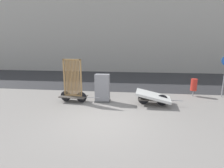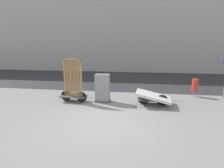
{
  "view_description": "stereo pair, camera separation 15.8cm",
  "coord_description": "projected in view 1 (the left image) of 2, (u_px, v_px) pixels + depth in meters",
  "views": [
    {
      "loc": [
        0.99,
        -5.94,
        2.75
      ],
      "look_at": [
        0.0,
        2.17,
        0.96
      ],
      "focal_mm": 28.0,
      "sensor_mm": 36.0,
      "label": 1
    },
    {
      "loc": [
        1.15,
        -5.92,
        2.75
      ],
      "look_at": [
        0.0,
        2.17,
        0.96
      ],
      "focal_mm": 28.0,
      "sensor_mm": 36.0,
      "label": 2
    }
  ],
  "objects": [
    {
      "name": "bike_cart_with_bedframe",
      "position": [
        73.0,
        87.0,
        8.63
      ],
      "size": [
        2.05,
        0.78,
        2.14
      ],
      "rotation": [
        0.0,
        0.0,
        -0.1
      ],
      "color": "#4C4742",
      "rests_on": "ground_plane"
    },
    {
      "name": "ground_plane",
      "position": [
        105.0,
        122.0,
        6.46
      ],
      "size": [
        60.0,
        60.0,
        0.0
      ],
      "primitive_type": "plane",
      "color": "gray"
    },
    {
      "name": "road_strip",
      "position": [
        121.0,
        79.0,
        14.69
      ],
      "size": [
        56.0,
        8.36,
        0.01
      ],
      "color": "#2D2D30",
      "rests_on": "ground_plane"
    },
    {
      "name": "utility_cabinet",
      "position": [
        102.0,
        89.0,
        8.67
      ],
      "size": [
        0.76,
        0.48,
        1.4
      ],
      "color": "#4C4C4C",
      "rests_on": "ground_plane"
    },
    {
      "name": "bike_cart_with_mattress",
      "position": [
        153.0,
        97.0,
        8.25
      ],
      "size": [
        2.21,
        1.22,
        0.67
      ],
      "rotation": [
        0.0,
        0.0,
        -0.09
      ],
      "color": "#4C4742",
      "rests_on": "ground_plane"
    },
    {
      "name": "trash_bin",
      "position": [
        194.0,
        85.0,
        9.65
      ],
      "size": [
        0.33,
        0.33,
        0.98
      ],
      "color": "gray",
      "rests_on": "ground_plane"
    },
    {
      "name": "building_facade",
      "position": [
        126.0,
        10.0,
        19.28
      ],
      "size": [
        48.0,
        4.0,
        13.19
      ],
      "color": "#B2ADA3",
      "rests_on": "ground_plane"
    }
  ]
}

